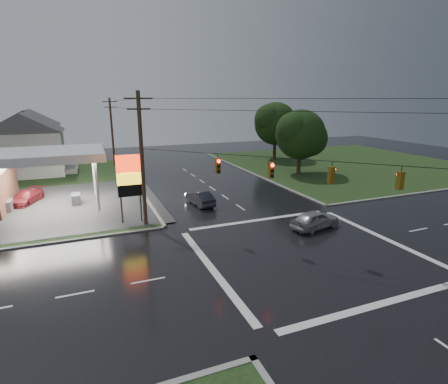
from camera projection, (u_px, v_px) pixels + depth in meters
name	position (u px, v px, depth m)	size (l,w,h in m)	color
ground	(305.00, 251.00, 24.59)	(120.00, 120.00, 0.00)	black
grass_ne	(347.00, 164.00, 57.23)	(36.00, 36.00, 0.08)	black
pylon_sign	(129.00, 177.00, 29.16)	(2.00, 0.35, 6.00)	#59595E
utility_pole_nw	(142.00, 158.00, 28.18)	(2.20, 0.32, 11.00)	#382619
utility_pole_n	(112.00, 131.00, 53.78)	(2.20, 0.32, 10.50)	#382619
traffic_signals	(311.00, 160.00, 22.89)	(26.87, 26.87, 1.47)	black
house_near	(27.00, 143.00, 48.14)	(11.05, 8.48, 8.60)	silver
house_far	(30.00, 135.00, 58.52)	(11.05, 8.48, 8.60)	silver
tree_ne_near	(301.00, 135.00, 47.94)	(7.99, 6.80, 8.98)	black
tree_ne_far	(276.00, 124.00, 59.61)	(8.46, 7.20, 9.80)	black
car_north	(200.00, 198.00, 35.07)	(1.52, 4.34, 1.43)	#22232A
car_crossing	(315.00, 220.00, 28.71)	(1.79, 4.46, 1.52)	gray
car_pump	(26.00, 197.00, 35.54)	(1.88, 4.63, 1.34)	maroon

